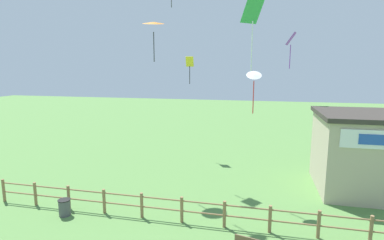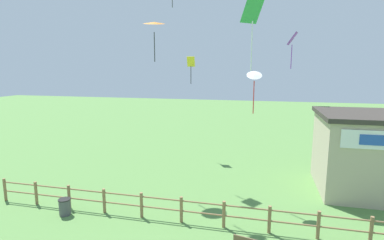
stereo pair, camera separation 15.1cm
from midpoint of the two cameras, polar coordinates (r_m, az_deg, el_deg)
wooden_fence at (r=13.74m, az=-2.29°, el=-16.41°), size 18.99×0.14×1.18m
seaside_building at (r=19.32m, az=32.14°, el=-5.30°), size 6.71×5.14×4.39m
trash_bin at (r=15.61m, az=-23.37°, el=-15.04°), size 0.56×0.56×0.77m
kite_yellow_diamond at (r=23.22m, az=-0.64°, el=10.42°), size 0.62×0.41×2.07m
kite_purple_streamer at (r=22.00m, az=18.11°, el=13.85°), size 0.75×0.84×2.43m
kite_white_delta at (r=15.35m, az=11.45°, el=7.98°), size 0.84×0.77×2.18m
kite_orange_delta at (r=17.41m, az=-7.62°, el=17.76°), size 1.54×1.54×2.28m
kite_green_diamond at (r=13.59m, az=11.17°, el=18.79°), size 1.05×1.04×3.13m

